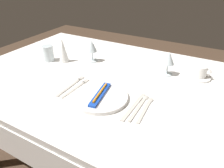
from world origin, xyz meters
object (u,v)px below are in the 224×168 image
(dinner_plate, at_px, (100,97))
(wine_glass_centre, at_px, (169,59))
(wine_glass_left, at_px, (92,47))
(spoon_dessert, at_px, (147,106))
(napkin_folded, at_px, (63,50))
(coffee_cup_left, at_px, (200,71))
(dinner_knife, at_px, (133,107))
(spoon_soup, at_px, (141,104))
(fork_inner, at_px, (72,85))
(fork_outer, at_px, (77,87))
(drink_tumbler, at_px, (48,53))
(toothbrush_package, at_px, (100,94))

(dinner_plate, xyz_separation_m, wine_glass_centre, (0.22, 0.41, 0.09))
(dinner_plate, bearing_deg, wine_glass_left, 128.23)
(spoon_dessert, distance_m, napkin_folded, 0.71)
(dinner_plate, height_order, coffee_cup_left, coffee_cup_left)
(spoon_dessert, relative_size, coffee_cup_left, 2.17)
(dinner_plate, xyz_separation_m, napkin_folded, (-0.44, 0.26, 0.07))
(dinner_knife, xyz_separation_m, wine_glass_centre, (0.04, 0.39, 0.10))
(spoon_soup, distance_m, spoon_dessert, 0.03)
(fork_inner, xyz_separation_m, dinner_knife, (0.37, -0.02, 0.00))
(fork_outer, relative_size, wine_glass_centre, 1.50)
(dinner_knife, distance_m, napkin_folded, 0.67)
(dinner_plate, relative_size, fork_outer, 1.26)
(napkin_folded, bearing_deg, wine_glass_centre, 12.68)
(fork_outer, height_order, wine_glass_left, wine_glass_left)
(wine_glass_centre, distance_m, drink_tumbler, 0.78)
(fork_inner, xyz_separation_m, wine_glass_centre, (0.42, 0.37, 0.10))
(fork_outer, bearing_deg, napkin_folded, 140.43)
(dinner_knife, xyz_separation_m, spoon_dessert, (0.05, 0.03, -0.00))
(fork_inner, xyz_separation_m, coffee_cup_left, (0.59, 0.42, 0.04))
(fork_inner, relative_size, wine_glass_centre, 1.60)
(fork_inner, distance_m, wine_glass_centre, 0.57)
(toothbrush_package, relative_size, coffee_cup_left, 2.23)
(drink_tumbler, bearing_deg, fork_inner, -28.68)
(fork_outer, xyz_separation_m, dinner_knife, (0.33, -0.01, 0.00))
(wine_glass_centre, bearing_deg, wine_glass_left, -174.12)
(toothbrush_package, relative_size, wine_glass_left, 1.46)
(spoon_dessert, bearing_deg, wine_glass_left, 148.49)
(toothbrush_package, bearing_deg, wine_glass_centre, 62.01)
(dinner_plate, relative_size, dinner_knife, 1.14)
(fork_outer, xyz_separation_m, coffee_cup_left, (0.55, 0.43, 0.04))
(wine_glass_left, bearing_deg, wine_glass_centre, 5.88)
(drink_tumbler, bearing_deg, wine_glass_left, 27.32)
(dinner_knife, xyz_separation_m, spoon_soup, (0.02, 0.04, 0.00))
(coffee_cup_left, xyz_separation_m, napkin_folded, (-0.84, -0.20, 0.04))
(coffee_cup_left, bearing_deg, dinner_knife, -116.64)
(wine_glass_left, height_order, napkin_folded, napkin_folded)
(spoon_dessert, distance_m, wine_glass_centre, 0.37)
(drink_tumbler, bearing_deg, napkin_folded, 21.29)
(spoon_soup, bearing_deg, dinner_plate, -166.29)
(spoon_soup, height_order, napkin_folded, napkin_folded)
(fork_outer, height_order, dinner_knife, same)
(spoon_soup, xyz_separation_m, drink_tumbler, (-0.74, 0.17, 0.05))
(fork_outer, relative_size, dinner_knife, 0.90)
(spoon_dessert, height_order, drink_tumbler, drink_tumbler)
(dinner_plate, relative_size, spoon_dessert, 1.32)
(toothbrush_package, xyz_separation_m, fork_outer, (-0.16, 0.03, -0.02))
(fork_inner, bearing_deg, drink_tumbler, 151.32)
(wine_glass_left, bearing_deg, fork_inner, -76.27)
(wine_glass_left, relative_size, drink_tumbler, 1.38)
(toothbrush_package, height_order, coffee_cup_left, coffee_cup_left)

